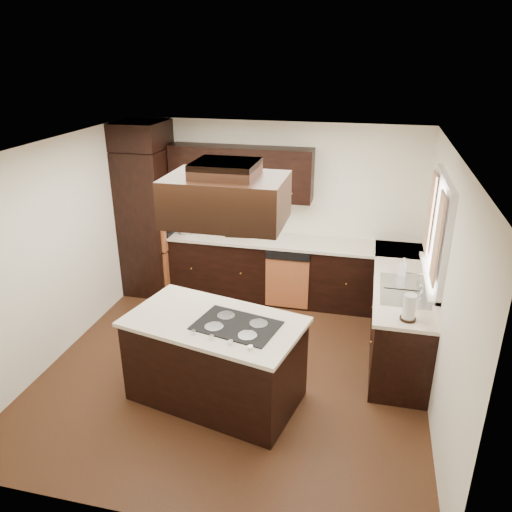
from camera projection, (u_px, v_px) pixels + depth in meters
name	position (u px, v px, depth m)	size (l,w,h in m)	color
floor	(236.00, 367.00, 5.77)	(4.20, 4.20, 0.02)	#58321B
ceiling	(232.00, 148.00, 4.80)	(4.20, 4.20, 0.02)	silver
wall_back	(273.00, 210.00, 7.18)	(4.20, 0.02, 2.50)	white
wall_front	(150.00, 390.00, 3.39)	(4.20, 0.02, 2.50)	white
wall_left	(57.00, 251.00, 5.73)	(0.02, 4.20, 2.50)	white
wall_right	(443.00, 288.00, 4.83)	(0.02, 4.20, 2.50)	white
oven_column	(148.00, 222.00, 7.26)	(0.65, 0.75, 2.12)	black
wall_oven_face	(170.00, 220.00, 7.16)	(0.05, 0.62, 0.78)	#BC6236
base_cabinets_back	(271.00, 270.00, 7.20)	(2.93, 0.60, 0.88)	black
base_cabinets_right	(398.00, 313.00, 6.02)	(0.60, 2.40, 0.88)	black
countertop_back	(271.00, 240.00, 7.01)	(2.93, 0.63, 0.04)	beige
countertop_right	(401.00, 279.00, 5.85)	(0.63, 2.40, 0.04)	beige
upper_cabinets	(241.00, 173.00, 6.89)	(2.00, 0.34, 0.72)	black
dishwasher_front	(287.00, 283.00, 6.89)	(0.60, 0.05, 0.72)	#BC6236
window_frame	(439.00, 230.00, 5.18)	(0.06, 1.32, 1.12)	silver
window_pane	(442.00, 230.00, 5.18)	(0.00, 1.20, 1.00)	white
curtain_left	(438.00, 239.00, 4.80)	(0.02, 0.34, 0.90)	#FEE5C1
curtain_right	(430.00, 213.00, 5.55)	(0.02, 0.34, 0.90)	#FEE5C1
sink_rim	(404.00, 290.00, 5.52)	(0.52, 0.84, 0.01)	silver
island	(215.00, 361.00, 5.10)	(1.67, 0.91, 0.88)	black
island_top	(214.00, 322.00, 4.92)	(1.73, 0.97, 0.04)	beige
cooktop	(236.00, 325.00, 4.81)	(0.79, 0.53, 0.01)	black
range_hood	(226.00, 199.00, 4.42)	(1.05, 0.72, 0.42)	black
hood_duct	(226.00, 169.00, 4.31)	(0.55, 0.50, 0.13)	black
blender_base	(197.00, 231.00, 7.18)	(0.15, 0.15, 0.10)	silver
blender_pitcher	(196.00, 219.00, 7.11)	(0.13, 0.13, 0.26)	silver
spice_rack	(239.00, 226.00, 7.03)	(0.38, 0.10, 0.32)	black
mixing_bowl	(187.00, 231.00, 7.22)	(0.23, 0.23, 0.06)	silver
soap_bottle	(403.00, 267.00, 5.85)	(0.10, 0.10, 0.22)	silver
paper_towel	(409.00, 308.00, 4.87)	(0.13, 0.13, 0.27)	silver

